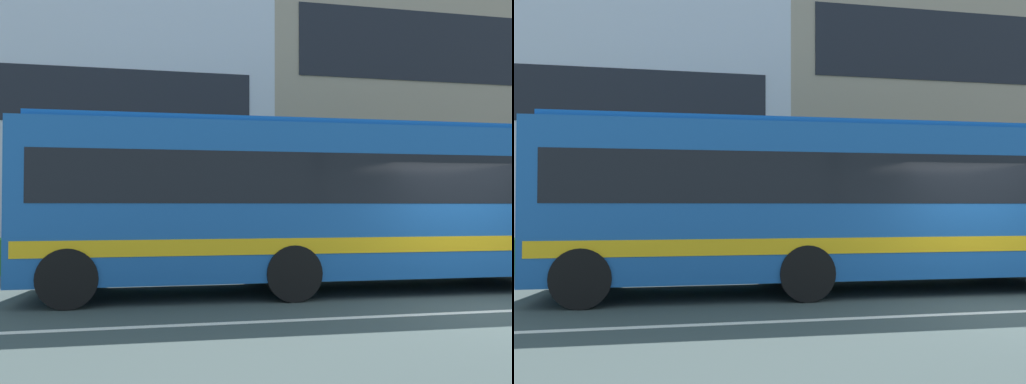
# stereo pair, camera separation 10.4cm
# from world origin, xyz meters

# --- Properties ---
(ground_plane) EXTENTS (160.00, 160.00, 0.00)m
(ground_plane) POSITION_xyz_m (0.00, 0.00, 0.00)
(ground_plane) COLOR #384544
(lane_centre_line) EXTENTS (60.00, 0.16, 0.01)m
(lane_centre_line) POSITION_xyz_m (0.00, 0.00, 0.00)
(lane_centre_line) COLOR silver
(lane_centre_line) RESTS_ON ground_plane
(hedge_row_far) EXTENTS (23.60, 1.10, 0.86)m
(hedge_row_far) POSITION_xyz_m (-3.73, 6.72, 0.43)
(hedge_row_far) COLOR #2D7424
(hedge_row_far) RESTS_ON ground_plane
(apartment_block_right) EXTENTS (22.69, 8.98, 13.42)m
(apartment_block_right) POSITION_xyz_m (10.09, 15.37, 6.71)
(apartment_block_right) COLOR gray
(apartment_block_right) RESTS_ON ground_plane
(transit_bus) EXTENTS (11.04, 2.80, 3.30)m
(transit_bus) POSITION_xyz_m (-2.47, 2.66, 1.82)
(transit_bus) COLOR #19519A
(transit_bus) RESTS_ON ground_plane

